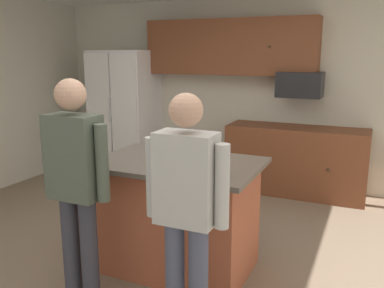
# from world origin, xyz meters

# --- Properties ---
(floor) EXTENTS (7.04, 7.04, 0.00)m
(floor) POSITION_xyz_m (0.00, 0.00, 0.00)
(floor) COLOR #7F6B56
(floor) RESTS_ON ground
(back_wall) EXTENTS (6.40, 0.10, 2.60)m
(back_wall) POSITION_xyz_m (0.00, 2.80, 1.30)
(back_wall) COLOR beige
(back_wall) RESTS_ON ground
(cabinet_run_upper) EXTENTS (2.40, 0.38, 0.75)m
(cabinet_run_upper) POSITION_xyz_m (-0.40, 2.60, 1.93)
(cabinet_run_upper) COLOR brown
(cabinet_run_lower) EXTENTS (1.80, 0.63, 0.90)m
(cabinet_run_lower) POSITION_xyz_m (0.60, 2.48, 0.45)
(cabinet_run_lower) COLOR brown
(cabinet_run_lower) RESTS_ON ground
(refrigerator) EXTENTS (0.89, 0.76, 1.89)m
(refrigerator) POSITION_xyz_m (-2.00, 2.38, 0.94)
(refrigerator) COLOR white
(refrigerator) RESTS_ON ground
(microwave_over_range) EXTENTS (0.56, 0.40, 0.32)m
(microwave_over_range) POSITION_xyz_m (0.60, 2.50, 1.45)
(microwave_over_range) COLOR black
(kitchen_island) EXTENTS (1.37, 0.91, 0.96)m
(kitchen_island) POSITION_xyz_m (0.04, 0.06, 0.49)
(kitchen_island) COLOR #AD5638
(kitchen_island) RESTS_ON ground
(person_guest_right) EXTENTS (0.57, 0.22, 1.61)m
(person_guest_right) POSITION_xyz_m (0.46, -0.67, 0.93)
(person_guest_right) COLOR #4C5166
(person_guest_right) RESTS_ON ground
(person_elder_center) EXTENTS (0.57, 0.22, 1.68)m
(person_elder_center) POSITION_xyz_m (-0.42, -0.66, 0.97)
(person_elder_center) COLOR #383842
(person_elder_center) RESTS_ON ground
(tumbler_amber) EXTENTS (0.07, 0.07, 0.14)m
(tumbler_amber) POSITION_xyz_m (0.55, -0.20, 1.03)
(tumbler_amber) COLOR #311C0B
(tumbler_amber) RESTS_ON kitchen_island
(glass_dark_ale) EXTENTS (0.07, 0.07, 0.15)m
(glass_dark_ale) POSITION_xyz_m (-0.02, 0.30, 1.04)
(glass_dark_ale) COLOR black
(glass_dark_ale) RESTS_ON kitchen_island
(mug_ceramic_white) EXTENTS (0.13, 0.09, 0.09)m
(mug_ceramic_white) POSITION_xyz_m (0.36, 0.02, 1.01)
(mug_ceramic_white) COLOR white
(mug_ceramic_white) RESTS_ON kitchen_island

